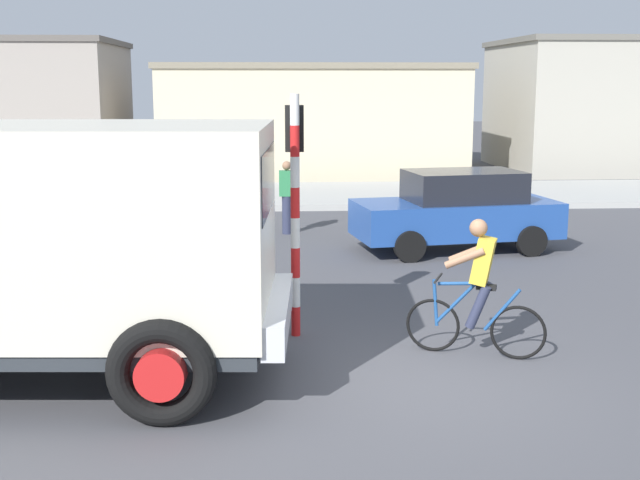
% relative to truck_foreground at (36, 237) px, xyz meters
% --- Properties ---
extents(ground_plane, '(120.00, 120.00, 0.00)m').
position_rel_truck_foreground_xyz_m(ground_plane, '(4.12, -0.44, -1.67)').
color(ground_plane, '#4C4C51').
extents(sidewalk_far, '(80.00, 5.00, 0.16)m').
position_rel_truck_foreground_xyz_m(sidewalk_far, '(4.12, 14.83, -1.59)').
color(sidewalk_far, '#ADADA8').
rests_on(sidewalk_far, ground).
extents(truck_foreground, '(5.56, 3.09, 2.90)m').
position_rel_truck_foreground_xyz_m(truck_foreground, '(0.00, 0.00, 0.00)').
color(truck_foreground, silver).
rests_on(truck_foreground, ground).
extents(cyclist, '(1.63, 0.74, 1.72)m').
position_rel_truck_foreground_xyz_m(cyclist, '(5.11, 0.58, -0.80)').
color(cyclist, black).
rests_on(cyclist, ground).
extents(traffic_light_pole, '(0.24, 0.43, 3.20)m').
position_rel_truck_foreground_xyz_m(traffic_light_pole, '(2.91, 1.62, 0.40)').
color(traffic_light_pole, red).
rests_on(traffic_light_pole, ground).
extents(car_red_near, '(4.22, 2.35, 1.60)m').
position_rel_truck_foreground_xyz_m(car_red_near, '(6.33, 7.05, -0.85)').
color(car_red_near, '#234C9E').
rests_on(car_red_near, ground).
extents(pedestrian_near_kerb, '(0.34, 0.22, 1.62)m').
position_rel_truck_foreground_xyz_m(pedestrian_near_kerb, '(2.96, 9.11, -0.82)').
color(pedestrian_near_kerb, '#2D334C').
rests_on(pedestrian_near_kerb, ground).
extents(building_mid_block, '(10.74, 7.21, 3.93)m').
position_rel_truck_foreground_xyz_m(building_mid_block, '(4.12, 22.00, 0.30)').
color(building_mid_block, beige).
rests_on(building_mid_block, ground).
extents(building_corner_right, '(10.61, 7.17, 4.88)m').
position_rel_truck_foreground_xyz_m(building_corner_right, '(16.76, 22.29, 0.77)').
color(building_corner_right, '#B2AD9E').
rests_on(building_corner_right, ground).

